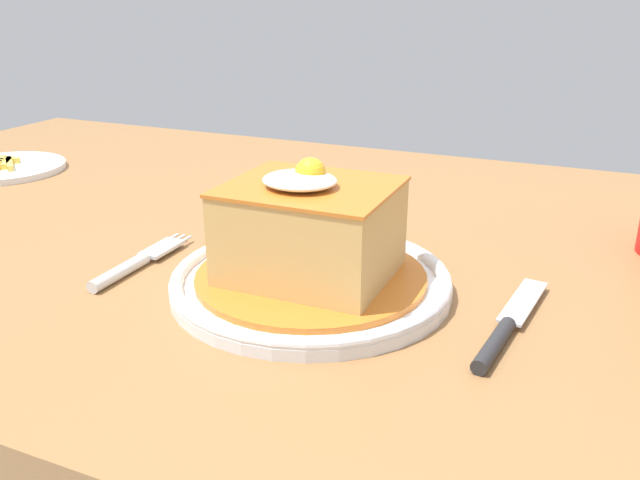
# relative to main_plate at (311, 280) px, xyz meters

# --- Properties ---
(dining_table) EXTENTS (1.47, 0.80, 0.75)m
(dining_table) POSITION_rel_main_plate_xyz_m (-0.08, 0.14, -0.12)
(dining_table) COLOR olive
(dining_table) RESTS_ON ground_plane
(main_plate) EXTENTS (0.25, 0.25, 0.02)m
(main_plate) POSITION_rel_main_plate_xyz_m (0.00, 0.00, 0.00)
(main_plate) COLOR white
(main_plate) RESTS_ON dining_table
(sandwich_meal) EXTENTS (0.20, 0.20, 0.11)m
(sandwich_meal) POSITION_rel_main_plate_xyz_m (-0.00, -0.00, 0.04)
(sandwich_meal) COLOR #C66B23
(sandwich_meal) RESTS_ON main_plate
(fork) EXTENTS (0.02, 0.14, 0.01)m
(fork) POSITION_rel_main_plate_xyz_m (-0.17, -0.03, -0.00)
(fork) COLOR silver
(fork) RESTS_ON dining_table
(knife) EXTENTS (0.04, 0.17, 0.01)m
(knife) POSITION_rel_main_plate_xyz_m (0.17, -0.02, -0.00)
(knife) COLOR #262628
(knife) RESTS_ON dining_table
(side_plate_fries) EXTENTS (0.17, 0.17, 0.02)m
(side_plate_fries) POSITION_rel_main_plate_xyz_m (-0.58, 0.19, -0.00)
(side_plate_fries) COLOR white
(side_plate_fries) RESTS_ON dining_table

